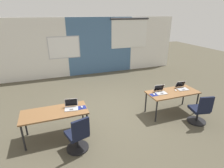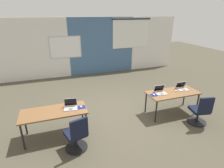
{
  "view_description": "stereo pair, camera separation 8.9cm",
  "coord_description": "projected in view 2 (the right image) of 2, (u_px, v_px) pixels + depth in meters",
  "views": [
    {
      "loc": [
        -1.73,
        -4.71,
        2.99
      ],
      "look_at": [
        0.05,
        0.2,
        0.91
      ],
      "focal_mm": 28.87,
      "sensor_mm": 36.0,
      "label": 1
    },
    {
      "loc": [
        -1.65,
        -4.74,
        2.99
      ],
      "look_at": [
        0.05,
        0.2,
        0.91
      ],
      "focal_mm": 28.87,
      "sensor_mm": 36.0,
      "label": 2
    }
  ],
  "objects": [
    {
      "name": "mousepad_near_left_inner",
      "position": [
        81.0,
        107.0,
        4.63
      ],
      "size": [
        0.22,
        0.19,
        0.0
      ],
      "color": "navy",
      "rests_on": "desk_near_left"
    },
    {
      "name": "mouse_near_left_inner",
      "position": [
        81.0,
        107.0,
        4.62
      ],
      "size": [
        0.07,
        0.1,
        0.03
      ],
      "color": "#B2B2B7",
      "rests_on": "mousepad_near_left_inner"
    },
    {
      "name": "ground_plane",
      "position": [
        113.0,
        113.0,
        5.77
      ],
      "size": [
        24.0,
        24.0,
        0.0
      ],
      "color": "#4C4738"
    },
    {
      "name": "mouse_near_right_inner",
      "position": [
        154.0,
        95.0,
        5.3
      ],
      "size": [
        0.07,
        0.11,
        0.03
      ],
      "color": "silver",
      "rests_on": "mousepad_near_right_inner"
    },
    {
      "name": "back_wall_assembly",
      "position": [
        86.0,
        47.0,
        8.95
      ],
      "size": [
        10.0,
        0.27,
        2.8
      ],
      "color": "silver",
      "rests_on": "ground"
    },
    {
      "name": "laptop_near_left_inner",
      "position": [
        71.0,
        106.0,
        4.58
      ],
      "size": [
        0.37,
        0.31,
        0.24
      ],
      "rotation": [
        0.0,
        0.0,
        -0.16
      ],
      "color": "#B7B7BC",
      "rests_on": "desk_near_left"
    },
    {
      "name": "laptop_near_right_inner",
      "position": [
        160.0,
        92.0,
        5.43
      ],
      "size": [
        0.35,
        0.33,
        0.23
      ],
      "rotation": [
        0.0,
        0.0,
        -0.08
      ],
      "color": "#B7B7BC",
      "rests_on": "desk_near_right"
    },
    {
      "name": "desk_near_right",
      "position": [
        173.0,
        94.0,
        5.53
      ],
      "size": [
        1.6,
        0.7,
        0.72
      ],
      "color": "brown",
      "rests_on": "ground"
    },
    {
      "name": "mousepad_near_right_inner",
      "position": [
        154.0,
        95.0,
        5.31
      ],
      "size": [
        0.22,
        0.19,
        0.0
      ],
      "color": "navy",
      "rests_on": "desk_near_right"
    },
    {
      "name": "mouse_near_right_end",
      "position": [
        176.0,
        91.0,
        5.58
      ],
      "size": [
        0.08,
        0.11,
        0.03
      ],
      "color": "silver",
      "rests_on": "desk_near_right"
    },
    {
      "name": "desk_near_left",
      "position": [
        54.0,
        113.0,
        4.47
      ],
      "size": [
        1.6,
        0.7,
        0.72
      ],
      "color": "brown",
      "rests_on": "ground"
    },
    {
      "name": "laptop_near_right_end",
      "position": [
        182.0,
        88.0,
        5.7
      ],
      "size": [
        0.36,
        0.34,
        0.23
      ],
      "rotation": [
        0.0,
        0.0,
        -0.1
      ],
      "color": "#B7B7BC",
      "rests_on": "desk_near_right"
    },
    {
      "name": "chair_near_right_end",
      "position": [
        200.0,
        112.0,
        5.06
      ],
      "size": [
        0.52,
        0.58,
        0.92
      ],
      "rotation": [
        0.0,
        0.0,
        2.94
      ],
      "color": "black",
      "rests_on": "ground"
    },
    {
      "name": "chair_near_left_inner",
      "position": [
        77.0,
        136.0,
        4.08
      ],
      "size": [
        0.55,
        0.6,
        0.92
      ],
      "rotation": [
        0.0,
        0.0,
        3.42
      ],
      "color": "black",
      "rests_on": "ground"
    }
  ]
}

